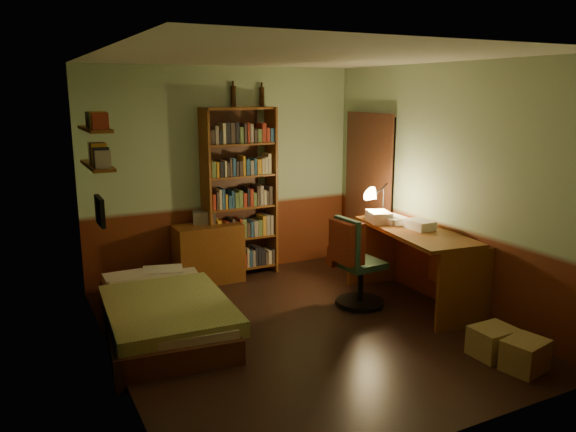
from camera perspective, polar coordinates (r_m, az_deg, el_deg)
name	(u,v)px	position (r m, az deg, el deg)	size (l,w,h in m)	color
floor	(300,330)	(5.66, 1.18, -11.52)	(3.50, 4.00, 0.02)	black
ceiling	(301,56)	(5.18, 1.31, 15.97)	(3.50, 4.00, 0.02)	silver
wall_back	(224,173)	(7.08, -6.54, 4.35)	(3.50, 0.02, 2.60)	#9AB58C
wall_left	(106,220)	(4.71, -17.96, -0.35)	(0.02, 4.00, 2.60)	#9AB58C
wall_right	(444,186)	(6.28, 15.53, 2.94)	(0.02, 4.00, 2.60)	#9AB58C
wall_front	(452,255)	(3.67, 16.34, -3.80)	(3.50, 0.02, 2.60)	#9AB58C
doorway	(369,195)	(7.31, 8.28, 2.18)	(0.06, 0.90, 2.00)	black
door_trim	(367,195)	(7.29, 8.06, 2.15)	(0.02, 0.98, 2.08)	#3F2013
bed	(162,300)	(5.70, -12.63, -8.37)	(1.06, 1.99, 0.59)	olive
dresser	(208,253)	(6.94, -8.08, -3.79)	(0.81, 0.41, 0.72)	brown
mini_stereo	(204,217)	(6.95, -8.51, -0.09)	(0.27, 0.21, 0.15)	#B2B2B7
bookshelf	(240,193)	(7.02, -4.93, 2.31)	(0.91, 0.28, 2.11)	brown
bottle_left	(233,96)	(7.00, -5.59, 12.00)	(0.07, 0.07, 0.25)	black
bottle_right	(262,97)	(7.15, -2.67, 12.00)	(0.06, 0.06, 0.23)	black
desk	(413,267)	(6.31, 12.61, -5.05)	(0.65, 1.58, 0.85)	brown
paper_stack	(379,217)	(6.45, 9.20, -0.06)	(0.23, 0.31, 0.12)	silver
desk_lamp	(384,194)	(6.60, 9.68, 2.18)	(0.17, 0.17, 0.57)	black
office_chair	(361,263)	(6.15, 7.43, -4.79)	(0.48, 0.42, 0.96)	#2C4E39
red_jacket	(353,205)	(5.70, 6.67, 1.14)	(0.21, 0.38, 0.45)	#97331C
wall_shelf_lower	(97,165)	(5.75, -18.81, 4.89)	(0.20, 0.90, 0.03)	brown
wall_shelf_upper	(95,129)	(5.72, -19.06, 8.36)	(0.20, 0.90, 0.03)	brown
framed_picture	(100,211)	(5.31, -18.57, 0.47)	(0.04, 0.32, 0.26)	black
cardboard_box_a	(525,355)	(5.25, 22.95, -12.88)	(0.36, 0.29, 0.27)	#96814B
cardboard_box_b	(493,342)	(5.42, 20.10, -11.89)	(0.37, 0.30, 0.26)	#96814B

